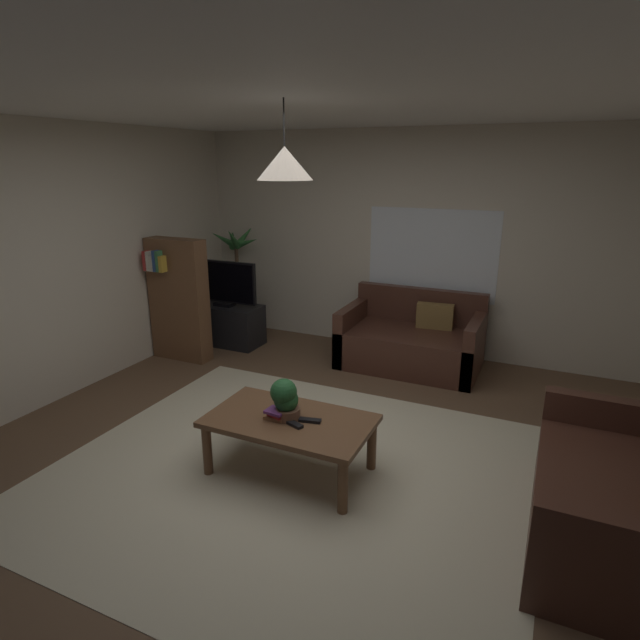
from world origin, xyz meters
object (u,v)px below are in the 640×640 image
at_px(book_on_table_1, 277,414).
at_px(tv_stand, 227,324).
at_px(remote_on_table_1, 293,424).
at_px(pendant_lamp, 285,163).
at_px(couch_right_side, 623,506).
at_px(bookshelf_corner, 178,299).
at_px(potted_plant_on_table, 285,398).
at_px(potted_palm_corner, 238,289).
at_px(book_on_table_2, 276,411).
at_px(remote_on_table_0, 310,420).
at_px(book_on_table_0, 275,417).
at_px(couch_under_window, 411,342).
at_px(coffee_table, 290,426).
at_px(tv, 223,283).

height_order(book_on_table_1, tv_stand, tv_stand).
xyz_separation_m(remote_on_table_1, pendant_lamp, (-0.07, 0.08, 1.76)).
distance_m(couch_right_side, bookshelf_corner, 4.65).
relative_size(potted_plant_on_table, potted_palm_corner, 0.21).
bearing_deg(book_on_table_2, couch_right_side, 4.86).
bearing_deg(tv_stand, remote_on_table_0, -44.43).
relative_size(remote_on_table_0, potted_palm_corner, 0.11).
bearing_deg(pendant_lamp, potted_plant_on_table, -172.05).
xyz_separation_m(book_on_table_1, tv_stand, (-1.99, 2.24, -0.23)).
bearing_deg(remote_on_table_1, book_on_table_0, -80.46).
bearing_deg(couch_under_window, book_on_table_1, -97.41).
relative_size(book_on_table_2, remote_on_table_1, 0.88).
distance_m(couch_under_window, potted_plant_on_table, 2.47).
height_order(coffee_table, potted_plant_on_table, potted_plant_on_table).
bearing_deg(pendant_lamp, remote_on_table_0, 5.90).
distance_m(couch_under_window, couch_right_side, 2.99).
bearing_deg(potted_plant_on_table, coffee_table, 7.95).
bearing_deg(book_on_table_1, remote_on_table_0, 15.47).
bearing_deg(couch_right_side, potted_plant_on_table, -86.38).
bearing_deg(potted_palm_corner, pendant_lamp, -50.76).
relative_size(couch_under_window, book_on_table_1, 12.54).
xyz_separation_m(couch_under_window, potted_plant_on_table, (-0.28, -2.44, 0.32)).
height_order(remote_on_table_1, tv_stand, tv_stand).
xyz_separation_m(book_on_table_1, book_on_table_2, (-0.01, -0.01, 0.02)).
xyz_separation_m(remote_on_table_1, tv_stand, (-2.14, 2.27, -0.20)).
distance_m(remote_on_table_0, potted_plant_on_table, 0.24).
height_order(couch_right_side, tv_stand, couch_right_side).
xyz_separation_m(book_on_table_0, tv, (-1.98, 2.22, 0.34)).
bearing_deg(couch_under_window, tv, -173.58).
bearing_deg(couch_under_window, potted_plant_on_table, -96.50).
bearing_deg(book_on_table_1, couch_right_side, 4.66).
relative_size(tv, bookshelf_corner, 0.65).
distance_m(potted_plant_on_table, tv, 2.99).
distance_m(remote_on_table_1, potted_plant_on_table, 0.19).
bearing_deg(remote_on_table_0, coffee_table, -96.45).
relative_size(coffee_table, remote_on_table_1, 7.45).
xyz_separation_m(couch_under_window, bookshelf_corner, (-2.50, -0.89, 0.44)).
xyz_separation_m(book_on_table_2, bookshelf_corner, (-2.17, 1.60, 0.21)).
bearing_deg(coffee_table, book_on_table_0, -153.41).
height_order(potted_plant_on_table, bookshelf_corner, bookshelf_corner).
xyz_separation_m(book_on_table_1, potted_palm_corner, (-2.14, 2.76, 0.10)).
bearing_deg(book_on_table_0, coffee_table, 26.59).
bearing_deg(remote_on_table_0, potted_palm_corner, -151.00).
distance_m(remote_on_table_0, remote_on_table_1, 0.13).
bearing_deg(remote_on_table_0, potted_plant_on_table, -96.11).
relative_size(couch_right_side, book_on_table_2, 10.95).
distance_m(bookshelf_corner, pendant_lamp, 3.11).
bearing_deg(remote_on_table_1, tv_stand, -116.21).
bearing_deg(couch_under_window, couch_right_side, -50.40).
relative_size(book_on_table_1, pendant_lamp, 0.25).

